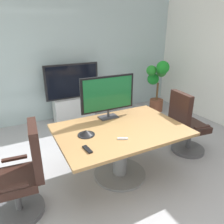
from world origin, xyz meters
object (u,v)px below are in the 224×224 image
office_chair_left (23,179)px  tv_monitor (108,95)px  conference_table (120,141)px  wall_display_unit (73,102)px  conference_phone (86,133)px  office_chair_right (186,128)px  remote_control (87,149)px  potted_plant (157,82)px

office_chair_left → tv_monitor: tv_monitor is taller
conference_table → office_chair_left: office_chair_left is taller
wall_display_unit → conference_phone: 2.30m
office_chair_right → conference_phone: office_chair_right is taller
tv_monitor → conference_phone: size_ratio=3.82×
wall_display_unit → tv_monitor: bearing=-90.6°
office_chair_left → remote_control: (0.69, -0.22, 0.31)m
office_chair_left → conference_phone: bearing=103.7°
office_chair_right → wall_display_unit: wall_display_unit is taller
conference_table → remote_control: bearing=-152.9°
conference_table → wall_display_unit: (0.04, 2.24, -0.11)m
office_chair_left → tv_monitor: (1.31, 0.50, 0.66)m
office_chair_right → wall_display_unit: (-1.25, 2.21, -0.01)m
conference_table → conference_phone: conference_phone is taller
office_chair_right → potted_plant: size_ratio=0.83×
wall_display_unit → potted_plant: (2.06, -0.39, 0.31)m
conference_phone → remote_control: bearing=-108.9°
conference_table → conference_phone: 0.54m
conference_table → tv_monitor: bearing=87.1°
office_chair_left → office_chair_right: (2.58, 0.11, 0.00)m
office_chair_left → potted_plant: size_ratio=0.83×
office_chair_right → conference_phone: size_ratio=4.95×
wall_display_unit → office_chair_right: bearing=-60.6°
office_chair_left → potted_plant: (3.39, 1.93, 0.30)m
remote_control → office_chair_left: bearing=156.6°
conference_table → potted_plant: bearing=41.3°
office_chair_right → conference_table: bearing=97.8°
tv_monitor → potted_plant: bearing=34.5°
wall_display_unit → remote_control: wall_display_unit is taller
conference_table → conference_phone: size_ratio=7.78×
conference_table → potted_plant: (2.10, 1.85, 0.20)m
conference_table → office_chair_right: office_chair_right is taller
wall_display_unit → conference_phone: wall_display_unit is taller
conference_table → office_chair_right: (1.29, 0.03, -0.10)m
office_chair_left → office_chair_right: bearing=98.0°
conference_phone → remote_control: 0.36m
office_chair_left → potted_plant: potted_plant is taller
conference_table → wall_display_unit: size_ratio=1.31×
office_chair_left → wall_display_unit: wall_display_unit is taller
office_chair_right → conference_phone: 1.80m
office_chair_left → office_chair_right: 2.58m
conference_table → conference_phone: bearing=176.1°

